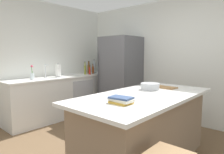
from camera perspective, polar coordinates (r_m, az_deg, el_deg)
name	(u,v)px	position (r m, az deg, el deg)	size (l,w,h in m)	color
wall_rear	(178,61)	(4.44, 18.54, 4.50)	(6.00, 0.10, 2.60)	silver
wall_left	(21,61)	(4.59, -24.74, 4.29)	(0.10, 6.00, 2.60)	silver
counter_run_left	(64,96)	(4.76, -13.62, -5.36)	(0.65, 2.64, 0.93)	silver
kitchen_island	(144,127)	(2.77, 9.25, -14.08)	(1.03, 2.12, 0.91)	#8E755B
refrigerator	(121,76)	(4.75, 2.51, 0.32)	(0.81, 0.79, 1.84)	#56565B
sink_faucet	(46,71)	(4.50, -18.56, 1.78)	(0.15, 0.05, 0.30)	silver
flower_vase	(32,75)	(4.27, -22.02, 0.59)	(0.08, 0.08, 0.29)	silver
paper_towel_roll	(58,71)	(4.56, -15.23, 1.66)	(0.14, 0.14, 0.31)	gray
syrup_bottle	(100,69)	(5.46, -3.47, 2.21)	(0.07, 0.07, 0.23)	#5B3319
wine_bottle	(99,68)	(5.34, -3.82, 2.70)	(0.07, 0.07, 0.38)	#19381E
soda_bottle	(94,68)	(5.36, -5.15, 2.66)	(0.08, 0.08, 0.36)	silver
vinegar_bottle	(93,70)	(5.25, -5.51, 2.10)	(0.06, 0.06, 0.25)	#994C23
whiskey_bottle	(89,69)	(5.21, -6.67, 2.38)	(0.08, 0.08, 0.33)	brown
hot_sauce_bottle	(90,71)	(5.05, -6.42, 1.70)	(0.05, 0.05, 0.20)	red
olive_oil_bottle	(85,69)	(5.04, -7.75, 2.21)	(0.05, 0.05, 0.32)	olive
cookbook_stack	(121,100)	(2.14, 2.61, -6.65)	(0.26, 0.19, 0.07)	gold
mixing_bowl	(150,86)	(3.00, 10.86, -2.68)	(0.28, 0.28, 0.10)	#B2B5BA
cutting_board	(165,87)	(3.22, 14.96, -2.85)	(0.37, 0.23, 0.02)	#9E7042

